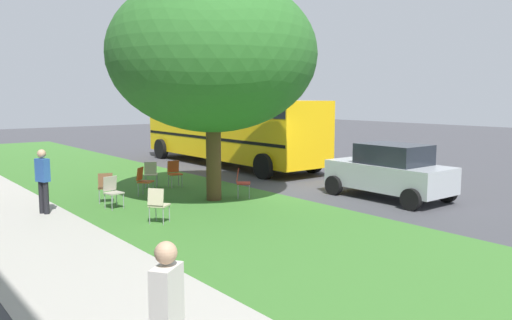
% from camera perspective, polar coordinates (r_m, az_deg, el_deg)
% --- Properties ---
extents(ground, '(80.00, 80.00, 0.00)m').
position_cam_1_polar(ground, '(16.09, 3.30, -3.78)').
color(ground, '#424247').
extents(grass_verge, '(48.00, 6.00, 0.01)m').
position_cam_1_polar(grass_verge, '(14.21, -6.45, -5.27)').
color(grass_verge, '#3D752D').
rests_on(grass_verge, ground).
extents(sidewalk_strip, '(48.00, 2.80, 0.01)m').
position_cam_1_polar(sidewalk_strip, '(12.53, -23.94, -7.53)').
color(sidewalk_strip, '#ADA89E').
rests_on(sidewalk_strip, ground).
extents(street_tree, '(5.99, 5.99, 6.44)m').
position_cam_1_polar(street_tree, '(14.91, -4.89, 11.61)').
color(street_tree, brown).
rests_on(street_tree, ground).
extents(chair_0, '(0.54, 0.53, 0.88)m').
position_cam_1_polar(chair_0, '(15.20, -16.50, -2.72)').
color(chair_0, brown).
rests_on(chair_0, ground).
extents(chair_1, '(0.49, 0.49, 0.88)m').
position_cam_1_polar(chair_1, '(17.43, -9.13, -1.28)').
color(chair_1, '#C64C1E').
rests_on(chair_1, ground).
extents(chair_2, '(0.58, 0.57, 0.88)m').
position_cam_1_polar(chair_2, '(17.38, -11.69, -1.37)').
color(chair_2, beige).
rests_on(chair_2, ground).
extents(chair_3, '(0.58, 0.58, 0.88)m').
position_cam_1_polar(chair_3, '(15.37, -1.67, -2.32)').
color(chair_3, '#B7332D').
rests_on(chair_3, ground).
extents(chair_4, '(0.49, 0.48, 0.88)m').
position_cam_1_polar(chair_4, '(14.41, -15.79, -3.23)').
color(chair_4, '#ADA393').
rests_on(chair_4, ground).
extents(chair_5, '(0.59, 0.59, 0.88)m').
position_cam_1_polar(chair_5, '(16.02, -12.50, -2.10)').
color(chair_5, '#C64C1E').
rests_on(chair_5, ground).
extents(chair_6, '(0.58, 0.58, 0.88)m').
position_cam_1_polar(chair_6, '(12.44, -10.93, -4.71)').
color(chair_6, beige).
rests_on(chair_6, ground).
extents(parked_car, '(3.70, 1.92, 1.65)m').
position_cam_1_polar(parked_car, '(15.67, 14.76, -1.20)').
color(parked_car, '#ADB2B7').
rests_on(parked_car, ground).
extents(school_bus, '(10.40, 2.80, 2.88)m').
position_cam_1_polar(school_bus, '(22.61, -3.06, 3.87)').
color(school_bus, yellow).
rests_on(school_bus, ground).
extents(pedestrian_0, '(0.41, 0.32, 1.69)m').
position_cam_1_polar(pedestrian_0, '(14.30, -22.75, -1.94)').
color(pedestrian_0, black).
rests_on(pedestrian_0, ground).
extents(pedestrian_1, '(0.37, 0.41, 1.69)m').
position_cam_1_polar(pedestrian_1, '(5.18, -9.89, -17.12)').
color(pedestrian_1, black).
rests_on(pedestrian_1, ground).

